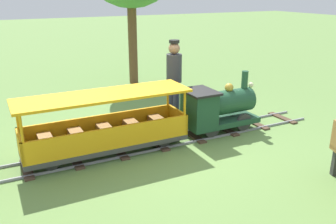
{
  "coord_description": "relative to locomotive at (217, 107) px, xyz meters",
  "views": [
    {
      "loc": [
        5.2,
        -2.66,
        2.53
      ],
      "look_at": [
        0.0,
        -0.03,
        0.55
      ],
      "focal_mm": 38.71,
      "sensor_mm": 36.0,
      "label": 1
    }
  ],
  "objects": [
    {
      "name": "passenger_car",
      "position": [
        0.0,
        -2.11,
        -0.06
      ],
      "size": [
        0.77,
        2.7,
        0.97
      ],
      "color": "#3F3F3F",
      "rests_on": "ground_plane"
    },
    {
      "name": "track",
      "position": [
        0.0,
        -1.21,
        -0.47
      ],
      "size": [
        0.71,
        6.4,
        0.04
      ],
      "color": "gray",
      "rests_on": "ground_plane"
    },
    {
      "name": "conductor_person",
      "position": [
        -0.93,
        -0.41,
        0.47
      ],
      "size": [
        0.3,
        0.3,
        1.62
      ],
      "color": "#282D47",
      "rests_on": "ground_plane"
    },
    {
      "name": "locomotive",
      "position": [
        0.0,
        0.0,
        0.0
      ],
      "size": [
        0.67,
        1.45,
        1.06
      ],
      "color": "#1E472D",
      "rests_on": "ground_plane"
    },
    {
      "name": "ground_plane",
      "position": [
        0.0,
        -0.98,
        -0.49
      ],
      "size": [
        60.0,
        60.0,
        0.0
      ],
      "primitive_type": "plane",
      "color": "#608442"
    }
  ]
}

